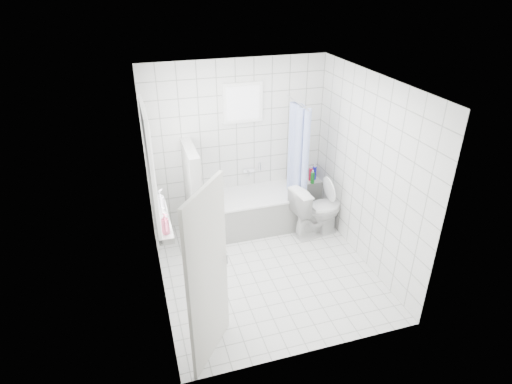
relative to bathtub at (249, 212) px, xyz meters
name	(u,v)px	position (x,y,z in m)	size (l,w,h in m)	color
ground	(266,269)	(-0.07, -1.12, -0.29)	(3.00, 3.00, 0.00)	white
ceiling	(269,82)	(-0.07, -1.12, 2.31)	(3.00, 3.00, 0.00)	white
wall_back	(237,144)	(-0.07, 0.38, 1.01)	(2.80, 0.02, 2.60)	white
wall_front	(317,255)	(-0.07, -2.62, 1.01)	(2.80, 0.02, 2.60)	white
wall_left	(153,202)	(-1.47, -1.12, 1.01)	(0.02, 3.00, 2.60)	white
wall_right	(367,172)	(1.33, -1.12, 1.01)	(0.02, 3.00, 2.60)	white
window_left	(152,168)	(-1.43, -0.82, 1.31)	(0.01, 0.90, 1.40)	white
window_back	(243,103)	(0.03, 0.33, 1.66)	(0.50, 0.01, 0.50)	white
window_sill	(162,220)	(-1.38, -0.82, 0.57)	(0.18, 1.02, 0.08)	white
door	(208,278)	(-1.08, -2.29, 0.71)	(0.04, 0.80, 2.00)	silver
bathtub	(249,212)	(0.00, 0.00, 0.00)	(1.59, 0.77, 0.58)	white
partition_wall	(193,195)	(-0.86, -0.05, 0.46)	(0.15, 0.85, 1.50)	white
tiled_ledge	(312,195)	(1.21, 0.26, -0.02)	(0.40, 0.24, 0.55)	white
toilet	(317,210)	(0.96, -0.47, 0.12)	(0.46, 0.81, 0.83)	white
curtain_rod	(297,102)	(0.74, -0.02, 1.71)	(0.02, 0.02, 0.80)	silver
shower_curtain	(298,163)	(0.74, -0.15, 0.81)	(0.14, 0.48, 1.78)	#445BC7
tub_faucet	(248,170)	(0.10, 0.34, 0.56)	(0.18, 0.06, 0.06)	silver
sill_bottles	(162,211)	(-1.37, -0.88, 0.74)	(0.19, 0.66, 0.33)	silver
ledge_bottles	(313,175)	(1.19, 0.25, 0.37)	(0.16, 0.20, 0.22)	#168725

